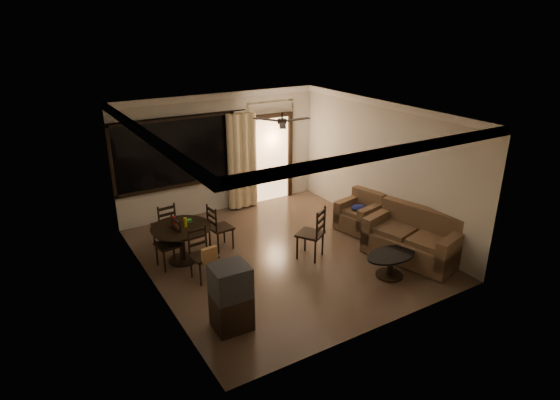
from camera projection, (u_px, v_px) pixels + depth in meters
ground at (282, 254)px, 9.24m from camera, size 5.50×5.50×0.00m
room_shell at (263, 141)px, 10.27m from camera, size 5.50×6.70×5.50m
dining_table at (181, 234)px, 8.81m from camera, size 1.13×1.13×0.93m
dining_chair_west at (170, 252)px, 8.70m from camera, size 0.46×0.46×0.95m
dining_chair_east at (221, 235)px, 9.38m from camera, size 0.46×0.46×0.95m
dining_chair_south at (204, 264)px, 8.27m from camera, size 0.46×0.51×0.95m
dining_chair_north at (165, 233)px, 9.49m from camera, size 0.46×0.46×0.95m
tv_cabinet at (231, 297)px, 6.89m from camera, size 0.57×0.51×1.04m
sofa at (414, 240)px, 8.99m from camera, size 1.34×1.92×0.93m
armchair at (361, 215)px, 10.23m from camera, size 0.96×0.96×0.82m
coffee_table at (391, 261)px, 8.36m from camera, size 1.00×0.60×0.44m
side_chair at (311, 243)px, 9.02m from camera, size 0.64×0.64×1.04m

